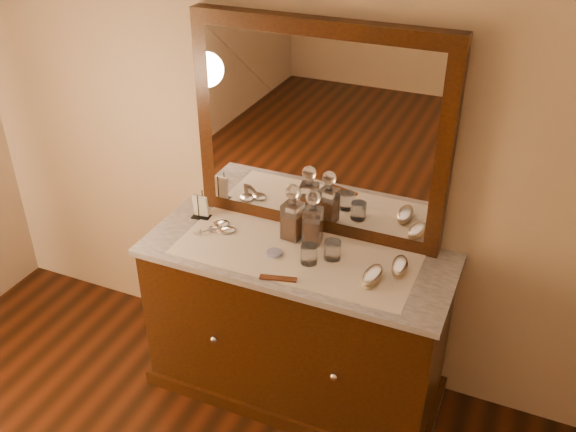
% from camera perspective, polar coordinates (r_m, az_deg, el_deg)
% --- Properties ---
extents(dresser_cabinet, '(1.40, 0.55, 0.82)m').
position_cam_1_polar(dresser_cabinet, '(3.17, 0.73, -9.88)').
color(dresser_cabinet, black).
rests_on(dresser_cabinet, floor).
extents(dresser_plinth, '(1.46, 0.59, 0.08)m').
position_cam_1_polar(dresser_plinth, '(3.42, 0.69, -14.56)').
color(dresser_plinth, black).
rests_on(dresser_plinth, floor).
extents(knob_left, '(0.04, 0.04, 0.04)m').
position_cam_1_polar(knob_left, '(3.06, -6.68, -10.98)').
color(knob_left, silver).
rests_on(knob_left, dresser_cabinet).
extents(knob_right, '(0.04, 0.04, 0.04)m').
position_cam_1_polar(knob_right, '(2.87, 4.16, -14.22)').
color(knob_right, silver).
rests_on(knob_right, dresser_cabinet).
extents(marble_top, '(1.44, 0.59, 0.03)m').
position_cam_1_polar(marble_top, '(2.91, 0.79, -3.54)').
color(marble_top, silver).
rests_on(marble_top, dresser_cabinet).
extents(mirror_frame, '(1.20, 0.08, 1.00)m').
position_cam_1_polar(mirror_frame, '(2.86, 2.78, 7.59)').
color(mirror_frame, black).
rests_on(mirror_frame, marble_top).
extents(mirror_glass, '(1.06, 0.01, 0.86)m').
position_cam_1_polar(mirror_glass, '(2.83, 2.53, 7.34)').
color(mirror_glass, white).
rests_on(mirror_glass, marble_top).
extents(lace_runner, '(1.10, 0.45, 0.00)m').
position_cam_1_polar(lace_runner, '(2.88, 0.63, -3.47)').
color(lace_runner, white).
rests_on(lace_runner, marble_top).
extents(pin_dish, '(0.09, 0.09, 0.01)m').
position_cam_1_polar(pin_dish, '(2.88, -1.24, -3.35)').
color(pin_dish, white).
rests_on(pin_dish, lace_runner).
extents(comb, '(0.16, 0.07, 0.01)m').
position_cam_1_polar(comb, '(2.73, -0.89, -5.64)').
color(comb, maroon).
rests_on(comb, lace_runner).
extents(napkin_rack, '(0.10, 0.07, 0.14)m').
position_cam_1_polar(napkin_rack, '(3.16, -7.86, 0.76)').
color(napkin_rack, black).
rests_on(napkin_rack, marble_top).
extents(decanter_left, '(0.10, 0.10, 0.28)m').
position_cam_1_polar(decanter_left, '(2.94, 0.42, -0.16)').
color(decanter_left, brown).
rests_on(decanter_left, lace_runner).
extents(decanter_right, '(0.10, 0.10, 0.27)m').
position_cam_1_polar(decanter_right, '(2.91, 2.24, -0.64)').
color(decanter_right, brown).
rests_on(decanter_right, lace_runner).
extents(brush_near, '(0.08, 0.17, 0.05)m').
position_cam_1_polar(brush_near, '(2.73, 7.60, -5.40)').
color(brush_near, tan).
rests_on(brush_near, lace_runner).
extents(brush_far, '(0.09, 0.16, 0.04)m').
position_cam_1_polar(brush_far, '(2.81, 10.03, -4.51)').
color(brush_far, tan).
rests_on(brush_far, lace_runner).
extents(hand_mirror_outer, '(0.14, 0.19, 0.02)m').
position_cam_1_polar(hand_mirror_outer, '(3.09, -6.40, -0.83)').
color(hand_mirror_outer, silver).
rests_on(hand_mirror_outer, lace_runner).
extents(hand_mirror_inner, '(0.17, 0.15, 0.02)m').
position_cam_1_polar(hand_mirror_inner, '(3.05, -5.87, -1.33)').
color(hand_mirror_inner, silver).
rests_on(hand_mirror_inner, lace_runner).
extents(tumblers, '(0.16, 0.15, 0.09)m').
position_cam_1_polar(tumblers, '(2.82, 2.97, -3.25)').
color(tumblers, white).
rests_on(tumblers, lace_runner).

